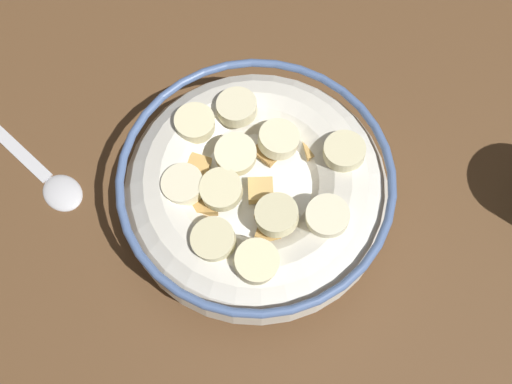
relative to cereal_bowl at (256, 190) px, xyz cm
name	(u,v)px	position (x,y,z in cm)	size (l,w,h in cm)	color
ground_plane	(256,211)	(0.00, 0.00, -4.36)	(99.35, 99.35, 2.00)	brown
cereal_bowl	(256,190)	(0.00, 0.00, 0.00)	(19.18, 19.18, 7.04)	silver
spoon	(36,168)	(-10.23, -14.56, -3.04)	(15.92, 8.29, 0.80)	silver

